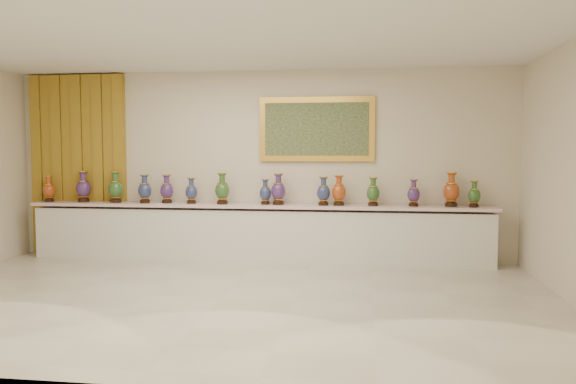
{
  "coord_description": "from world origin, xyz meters",
  "views": [
    {
      "loc": [
        1.66,
        -6.32,
        1.72
      ],
      "look_at": [
        0.58,
        1.7,
        1.14
      ],
      "focal_mm": 35.0,
      "sensor_mm": 36.0,
      "label": 1
    }
  ],
  "objects_px": {
    "vase_0": "(49,190)",
    "vase_1": "(83,188)",
    "counter": "(256,233)",
    "vase_2": "(116,189)"
  },
  "relations": [
    {
      "from": "vase_0",
      "to": "counter",
      "type": "bearing_deg",
      "value": 0.71
    },
    {
      "from": "vase_0",
      "to": "vase_1",
      "type": "relative_size",
      "value": 0.85
    },
    {
      "from": "vase_1",
      "to": "vase_2",
      "type": "height_order",
      "value": "same"
    },
    {
      "from": "vase_1",
      "to": "vase_2",
      "type": "xyz_separation_m",
      "value": [
        0.59,
        -0.07,
        0.0
      ]
    },
    {
      "from": "counter",
      "to": "vase_2",
      "type": "relative_size",
      "value": 14.46
    },
    {
      "from": "counter",
      "to": "vase_0",
      "type": "relative_size",
      "value": 17.06
    },
    {
      "from": "vase_0",
      "to": "vase_2",
      "type": "relative_size",
      "value": 0.85
    },
    {
      "from": "counter",
      "to": "vase_1",
      "type": "relative_size",
      "value": 14.48
    },
    {
      "from": "counter",
      "to": "vase_2",
      "type": "bearing_deg",
      "value": -178.83
    },
    {
      "from": "counter",
      "to": "vase_0",
      "type": "bearing_deg",
      "value": -179.29
    }
  ]
}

